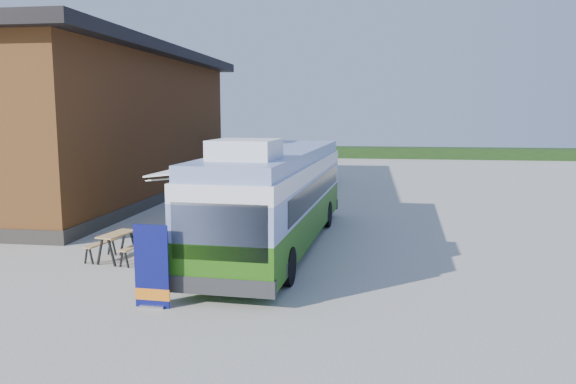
% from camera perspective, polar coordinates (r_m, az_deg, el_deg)
% --- Properties ---
extents(ground, '(100.00, 100.00, 0.00)m').
position_cam_1_polar(ground, '(17.65, -3.17, -6.18)').
color(ground, '#BCB7AD').
rests_on(ground, ground).
extents(barn, '(9.60, 21.20, 7.50)m').
position_cam_1_polar(barn, '(30.17, -19.29, 6.21)').
color(barn, brown).
rests_on(barn, ground).
extents(hedge, '(40.00, 3.00, 1.00)m').
position_cam_1_polar(hedge, '(55.08, 13.10, 3.89)').
color(hedge, '#264419').
rests_on(hedge, ground).
extents(bus, '(3.21, 12.07, 3.67)m').
position_cam_1_polar(bus, '(18.00, -1.07, -0.19)').
color(bus, '#3F7713').
rests_on(bus, ground).
extents(awning, '(2.75, 4.18, 0.51)m').
position_cam_1_polar(awning, '(18.05, -7.86, 2.71)').
color(awning, white).
rests_on(awning, ground).
extents(banner, '(0.83, 0.21, 1.90)m').
position_cam_1_polar(banner, '(13.00, -13.68, -8.10)').
color(banner, '#0B0E57').
rests_on(banner, ground).
extents(picnic_table, '(1.68, 1.54, 0.84)m').
position_cam_1_polar(picnic_table, '(17.27, -16.98, -4.72)').
color(picnic_table, tan).
rests_on(picnic_table, ground).
extents(person_a, '(0.81, 0.74, 1.86)m').
position_cam_1_polar(person_a, '(21.28, -0.22, -1.14)').
color(person_a, '#999999').
rests_on(person_a, ground).
extents(person_b, '(0.87, 1.00, 1.76)m').
position_cam_1_polar(person_b, '(20.35, -9.95, -1.83)').
color(person_b, '#999999').
rests_on(person_b, ground).
extents(slurry_tanker, '(2.31, 6.83, 2.52)m').
position_cam_1_polar(slurry_tanker, '(34.83, 1.65, 3.34)').
color(slurry_tanker, '#157828').
rests_on(slurry_tanker, ground).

